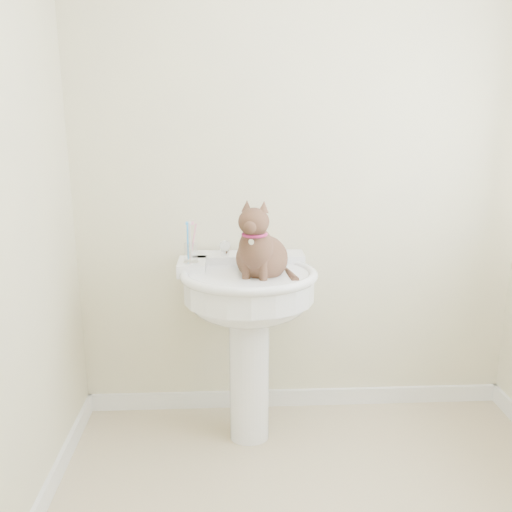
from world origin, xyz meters
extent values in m
cube|color=white|center=(0.00, 1.09, 0.04)|extent=(2.20, 0.02, 0.09)
cylinder|color=white|center=(-0.26, 0.80, 0.33)|extent=(0.19, 0.19, 0.66)
cylinder|color=white|center=(-0.26, 0.80, 0.77)|extent=(0.58, 0.58, 0.13)
ellipsoid|color=white|center=(-0.26, 0.80, 0.70)|extent=(0.54, 0.47, 0.21)
torus|color=white|center=(-0.26, 0.80, 0.82)|extent=(0.62, 0.62, 0.04)
cube|color=white|center=(-0.26, 1.01, 0.84)|extent=(0.55, 0.15, 0.06)
cube|color=white|center=(-0.52, 0.89, 0.84)|extent=(0.13, 0.19, 0.06)
cylinder|color=silver|center=(-0.26, 0.97, 0.89)|extent=(0.05, 0.05, 0.05)
cylinder|color=silver|center=(-0.26, 0.92, 0.92)|extent=(0.04, 0.04, 0.14)
sphere|color=white|center=(-0.37, 0.99, 0.91)|extent=(0.06, 0.06, 0.06)
sphere|color=white|center=(-0.15, 0.99, 0.91)|extent=(0.06, 0.06, 0.06)
cube|color=orange|center=(-0.16, 1.05, 0.88)|extent=(0.10, 0.07, 0.03)
cylinder|color=silver|center=(-0.52, 0.84, 0.87)|extent=(0.07, 0.07, 0.01)
cylinder|color=white|center=(-0.52, 0.84, 0.92)|extent=(0.06, 0.06, 0.09)
cylinder|color=#2C90EE|center=(-0.53, 0.84, 0.97)|extent=(0.01, 0.01, 0.17)
cylinder|color=white|center=(-0.52, 0.84, 0.97)|extent=(0.01, 0.01, 0.17)
cylinder|color=#FB9CBA|center=(-0.51, 0.84, 0.97)|extent=(0.01, 0.01, 0.17)
ellipsoid|color=brown|center=(-0.21, 0.82, 0.89)|extent=(0.23, 0.27, 0.21)
ellipsoid|color=brown|center=(-0.21, 0.73, 0.96)|extent=(0.15, 0.14, 0.19)
ellipsoid|color=brown|center=(-0.21, 0.69, 1.08)|extent=(0.13, 0.12, 0.12)
cone|color=brown|center=(-0.25, 0.71, 1.14)|extent=(0.05, 0.05, 0.05)
cone|color=brown|center=(-0.17, 0.71, 1.14)|extent=(0.05, 0.05, 0.05)
cylinder|color=brown|center=(-0.09, 0.84, 0.82)|extent=(0.03, 0.03, 0.24)
torus|color=#8E184A|center=(-0.21, 0.70, 1.03)|extent=(0.11, 0.11, 0.01)
camera|label=1|loc=(-0.35, -1.52, 1.51)|focal=38.00mm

